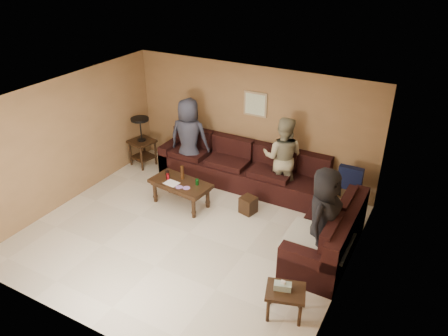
# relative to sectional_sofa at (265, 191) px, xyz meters

# --- Properties ---
(room) EXTENTS (5.60, 5.50, 2.50)m
(room) POSITION_rel_sectional_sofa_xyz_m (-0.81, -1.52, 1.34)
(room) COLOR beige
(room) RESTS_ON ground
(sectional_sofa) EXTENTS (4.65, 2.90, 0.97)m
(sectional_sofa) POSITION_rel_sectional_sofa_xyz_m (0.00, 0.00, 0.00)
(sectional_sofa) COLOR black
(sectional_sofa) RESTS_ON ground
(coffee_table) EXTENTS (1.28, 0.74, 0.79)m
(coffee_table) POSITION_rel_sectional_sofa_xyz_m (-1.48, -0.78, 0.10)
(coffee_table) COLOR black
(coffee_table) RESTS_ON ground
(end_table_left) EXTENTS (0.61, 0.61, 1.17)m
(end_table_left) POSITION_rel_sectional_sofa_xyz_m (-3.22, 0.25, 0.29)
(end_table_left) COLOR black
(end_table_left) RESTS_ON ground
(side_table_right) EXTENTS (0.65, 0.59, 0.59)m
(side_table_right) POSITION_rel_sectional_sofa_xyz_m (1.40, -2.51, 0.06)
(side_table_right) COLOR black
(side_table_right) RESTS_ON ground
(waste_bin) EXTENTS (0.33, 0.33, 0.33)m
(waste_bin) POSITION_rel_sectional_sofa_xyz_m (-0.17, -0.40, -0.16)
(waste_bin) COLOR black
(waste_bin) RESTS_ON ground
(wall_art) EXTENTS (0.52, 0.04, 0.52)m
(wall_art) POSITION_rel_sectional_sofa_xyz_m (-0.71, 0.96, 1.37)
(wall_art) COLOR tan
(wall_art) RESTS_ON ground
(person_left) EXTENTS (0.97, 0.74, 1.79)m
(person_left) POSITION_rel_sectional_sofa_xyz_m (-1.99, 0.36, 0.57)
(person_left) COLOR #2F3241
(person_left) RESTS_ON ground
(person_middle) EXTENTS (0.94, 0.79, 1.70)m
(person_middle) POSITION_rel_sectional_sofa_xyz_m (0.11, 0.55, 0.53)
(person_middle) COLOR tan
(person_middle) RESTS_ON ground
(person_right) EXTENTS (0.60, 0.87, 1.71)m
(person_right) POSITION_rel_sectional_sofa_xyz_m (1.47, -1.15, 0.53)
(person_right) COLOR black
(person_right) RESTS_ON ground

